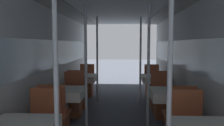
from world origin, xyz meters
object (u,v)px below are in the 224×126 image
(chair_left_near_2, at_px, (78,96))
(chair_right_near_2, at_px, (159,97))
(chair_right_far_1, at_px, (163,103))
(dining_table_right_2, at_px, (155,80))
(dining_table_right_1, at_px, (170,96))
(chair_left_far_1, at_px, (73,102))
(support_pole_right_2, at_px, (140,60))
(dining_table_left_2, at_px, (83,79))
(dining_table_left_1, at_px, (65,94))
(support_pole_right_0, at_px, (169,86))
(support_pole_right_1, at_px, (148,67))
(chair_left_near_1, at_px, (55,123))
(support_pole_left_0, at_px, (56,85))
(support_pole_left_1, at_px, (86,67))
(chair_right_far_2, at_px, (152,87))
(chair_right_near_1, at_px, (178,125))
(chair_left_far_2, at_px, (86,86))
(support_pole_left_2, at_px, (97,60))

(chair_left_near_2, bearing_deg, chair_right_near_2, 0.00)
(chair_right_far_1, distance_m, dining_table_right_2, 1.21)
(dining_table_right_1, bearing_deg, chair_right_far_1, 90.00)
(chair_left_far_1, distance_m, chair_right_far_1, 1.92)
(dining_table_right_1, height_order, support_pole_right_2, support_pole_right_2)
(chair_left_near_2, height_order, chair_right_far_1, same)
(dining_table_left_2, xyz_separation_m, chair_left_near_2, (-0.00, -0.61, -0.31))
(chair_right_far_1, distance_m, chair_right_near_2, 0.56)
(dining_table_left_1, distance_m, support_pole_right_0, 2.40)
(dining_table_right_1, xyz_separation_m, support_pole_right_1, (-0.40, 0.00, 0.52))
(chair_left_near_1, bearing_deg, support_pole_right_2, 57.34)
(support_pole_left_0, xyz_separation_m, support_pole_right_2, (1.13, 3.55, 0.00))
(support_pole_left_0, distance_m, support_pole_left_1, 1.78)
(dining_table_left_2, bearing_deg, chair_right_far_2, 17.49)
(dining_table_left_1, distance_m, chair_right_near_1, 2.04)
(dining_table_right_2, bearing_deg, support_pole_left_0, -113.26)
(dining_table_right_2, bearing_deg, chair_left_far_2, 162.51)
(support_pole_left_1, height_order, chair_left_near_2, support_pole_left_1)
(chair_right_near_1, bearing_deg, chair_left_far_1, 147.78)
(chair_left_near_1, distance_m, chair_left_far_1, 1.21)
(support_pole_left_2, bearing_deg, dining_table_left_2, 180.00)
(chair_left_far_2, bearing_deg, chair_left_near_1, 90.00)
(dining_table_right_2, bearing_deg, chair_left_near_1, -128.91)
(support_pole_left_0, relative_size, chair_right_near_1, 2.41)
(dining_table_right_1, bearing_deg, dining_table_left_1, 180.00)
(support_pole_left_1, height_order, support_pole_right_2, same)
(support_pole_left_1, height_order, support_pole_right_1, same)
(chair_right_near_1, bearing_deg, chair_right_far_1, 90.00)
(chair_left_far_1, distance_m, support_pole_right_1, 1.84)
(dining_table_right_2, xyz_separation_m, chair_right_near_2, (0.00, -0.61, -0.31))
(chair_right_far_1, relative_size, chair_right_far_2, 1.00)
(chair_left_far_2, distance_m, support_pole_right_0, 4.50)
(chair_right_near_2, bearing_deg, chair_right_near_1, -90.00)
(support_pole_left_0, distance_m, chair_right_far_2, 4.50)
(chair_left_near_2, height_order, dining_table_right_2, chair_left_near_2)
(support_pole_left_1, relative_size, chair_right_near_2, 2.41)
(chair_right_near_1, bearing_deg, support_pole_left_1, 158.36)
(chair_right_near_1, bearing_deg, chair_right_near_2, 90.00)
(chair_left_far_2, relative_size, chair_right_near_2, 1.00)
(dining_table_right_1, relative_size, dining_table_right_2, 1.00)
(dining_table_left_1, bearing_deg, support_pole_right_2, 49.31)
(dining_table_left_1, height_order, chair_left_far_1, chair_left_far_1)
(support_pole_left_0, bearing_deg, dining_table_left_2, 96.36)
(support_pole_right_2, bearing_deg, chair_left_far_1, -142.54)
(support_pole_left_0, height_order, chair_right_far_1, support_pole_left_0)
(support_pole_left_0, relative_size, support_pole_left_2, 1.00)
(support_pole_left_0, bearing_deg, chair_right_far_2, 69.83)
(chair_left_near_2, bearing_deg, support_pole_right_2, 21.64)
(chair_right_near_1, distance_m, chair_right_near_2, 1.78)
(support_pole_left_0, xyz_separation_m, chair_right_far_2, (1.53, 4.16, -0.83))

